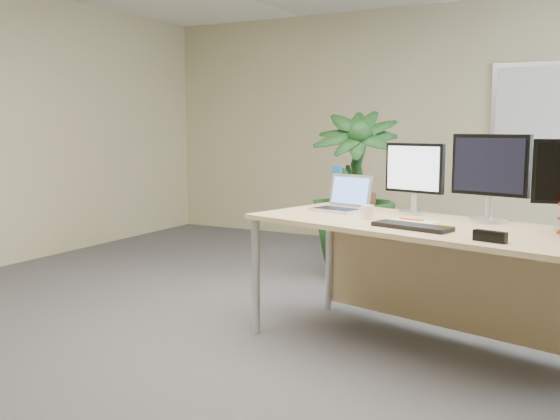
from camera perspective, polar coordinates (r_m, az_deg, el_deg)
The scene contains 15 objects.
floor at distance 3.76m, azimuth -1.33°, elevation -13.56°, with size 8.00×8.00×0.00m, color #47474C.
back_wall at distance 7.26m, azimuth 14.41°, elevation 7.31°, with size 7.00×0.04×2.70m, color beige.
whiteboard at distance 7.04m, azimuth 24.02°, elevation 8.52°, with size 1.30×0.04×0.95m.
desk at distance 3.87m, azimuth 13.62°, elevation -3.49°, with size 2.23×1.38×0.80m.
floor_plant at distance 5.60m, azimuth 6.73°, elevation 1.32°, with size 0.84×0.84×1.50m, color #143818.
monitor_left at distance 4.10m, azimuth 12.18°, elevation 3.27°, with size 0.40×0.19×0.46m.
monitor_right at distance 3.86m, azimuth 18.65°, elevation 3.31°, with size 0.46×0.21×0.52m.
laptop at distance 4.22m, azimuth 5.78°, elevation 0.78°, with size 0.39×0.36×0.24m.
keyboard at distance 3.53m, azimuth 11.97°, elevation -1.47°, with size 0.44×0.15×0.02m, color black.
coffee_mug at distance 3.85m, azimuth 7.99°, elevation -0.18°, with size 0.11×0.07×0.08m.
spiral_notebook at distance 3.72m, azimuth 11.78°, elevation -1.11°, with size 0.28×0.21×0.01m, color white.
orange_pen at distance 3.76m, azimuth 11.93°, elevation -0.82°, with size 0.01×0.01×0.15m, color #F0521A.
yellow_highlighter at distance 3.62m, azimuth 14.92°, elevation -1.39°, with size 0.02×0.02×0.12m, color yellow.
water_bottle at distance 4.48m, azimuth 5.24°, elevation 2.17°, with size 0.07×0.07×0.29m.
stapler at distance 3.22m, azimuth 18.66°, elevation -2.30°, with size 0.16×0.04×0.05m, color black.
Camera 1 is at (1.72, -3.06, 1.36)m, focal length 40.00 mm.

